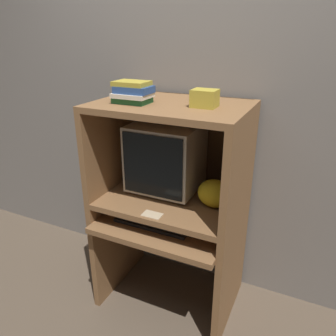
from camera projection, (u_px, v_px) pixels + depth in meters
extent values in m
plane|color=brown|center=(150.00, 327.00, 2.11)|extent=(12.00, 12.00, 0.00)
cube|color=gray|center=(195.00, 106.00, 2.20)|extent=(6.00, 0.06, 2.60)
cube|color=brown|center=(119.00, 241.00, 2.42)|extent=(0.04, 0.63, 0.67)
cube|color=brown|center=(231.00, 274.00, 2.09)|extent=(0.04, 0.63, 0.67)
cube|color=brown|center=(159.00, 230.00, 1.99)|extent=(0.80, 0.41, 0.04)
cube|color=brown|center=(116.00, 193.00, 2.26)|extent=(0.04, 0.63, 0.13)
cube|color=brown|center=(236.00, 220.00, 1.93)|extent=(0.04, 0.63, 0.13)
cube|color=brown|center=(171.00, 199.00, 2.08)|extent=(0.80, 0.63, 0.04)
cube|color=brown|center=(113.00, 143.00, 2.12)|extent=(0.04, 0.63, 0.59)
cube|color=brown|center=(241.00, 163.00, 1.79)|extent=(0.04, 0.63, 0.59)
cube|color=brown|center=(172.00, 106.00, 1.85)|extent=(0.80, 0.63, 0.04)
cube|color=#48321E|center=(190.00, 138.00, 2.21)|extent=(0.80, 0.01, 0.59)
cylinder|color=beige|center=(166.00, 187.00, 2.17)|extent=(0.21, 0.21, 0.02)
cube|color=beige|center=(166.00, 156.00, 2.09)|extent=(0.42, 0.37, 0.42)
cube|color=black|center=(152.00, 166.00, 1.93)|extent=(0.39, 0.01, 0.38)
cube|color=black|center=(153.00, 223.00, 2.01)|extent=(0.48, 0.16, 0.02)
cube|color=#333335|center=(153.00, 221.00, 2.00)|extent=(0.44, 0.12, 0.01)
ellipsoid|color=#B7B7B7|center=(199.00, 234.00, 1.89)|extent=(0.07, 0.05, 0.03)
ellipsoid|color=gold|center=(215.00, 194.00, 1.92)|extent=(0.20, 0.15, 0.17)
cube|color=#236638|center=(132.00, 100.00, 1.84)|extent=(0.20, 0.14, 0.03)
cube|color=beige|center=(133.00, 95.00, 1.82)|extent=(0.20, 0.16, 0.02)
cube|color=navy|center=(134.00, 89.00, 1.81)|extent=(0.20, 0.14, 0.04)
cube|color=gold|center=(132.00, 83.00, 1.81)|extent=(0.19, 0.14, 0.03)
cube|color=#CCB28C|center=(152.00, 215.00, 1.85)|extent=(0.11, 0.07, 0.00)
cube|color=gold|center=(205.00, 98.00, 1.73)|extent=(0.13, 0.11, 0.09)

